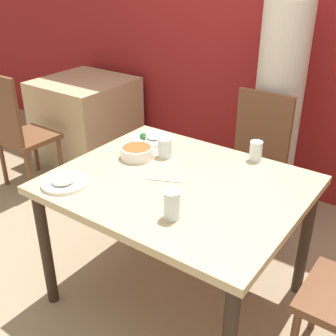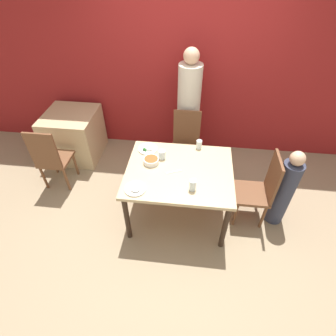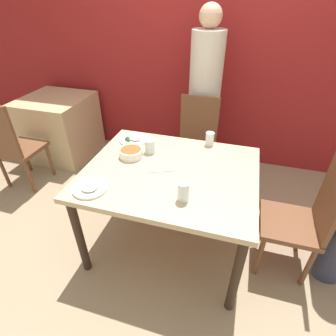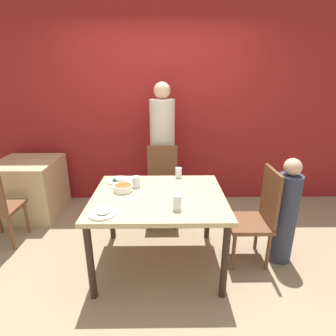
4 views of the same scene
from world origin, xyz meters
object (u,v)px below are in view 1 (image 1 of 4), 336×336
object	(u,v)px
bowl_curry	(137,152)
plate_rice_adult	(152,138)
person_adult	(277,108)
glass_water_tall	(172,205)
chair_adult_spot	(253,164)

from	to	relation	value
bowl_curry	plate_rice_adult	distance (m)	0.26
person_adult	glass_water_tall	world-z (taller)	person_adult
person_adult	bowl_curry	bearing A→B (deg)	-108.79
person_adult	bowl_curry	world-z (taller)	person_adult
chair_adult_spot	plate_rice_adult	distance (m)	0.73
person_adult	bowl_curry	xyz separation A→B (m)	(-0.37, -1.08, -0.02)
bowl_curry	plate_rice_adult	bearing A→B (deg)	108.54
bowl_curry	plate_rice_adult	xyz separation A→B (m)	(-0.08, 0.24, -0.02)
glass_water_tall	person_adult	bearing A→B (deg)	95.17
person_adult	plate_rice_adult	world-z (taller)	person_adult
person_adult	bowl_curry	size ratio (longest dim) A/B	9.52
plate_rice_adult	glass_water_tall	distance (m)	0.85
chair_adult_spot	plate_rice_adult	xyz separation A→B (m)	(-0.45, -0.51, 0.26)
person_adult	bowl_curry	distance (m)	1.14
bowl_curry	plate_rice_adult	world-z (taller)	bowl_curry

